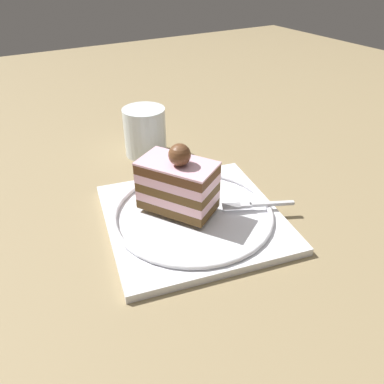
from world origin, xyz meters
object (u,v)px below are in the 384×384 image
at_px(dessert_plate, 192,215).
at_px(drink_glass_near, 145,134).
at_px(fork, 256,205).
at_px(cake_slice, 177,184).

bearing_deg(dessert_plate, drink_glass_near, -8.13).
bearing_deg(fork, dessert_plate, 64.51).
distance_m(cake_slice, fork, 0.12).
distance_m(dessert_plate, fork, 0.10).
bearing_deg(fork, cake_slice, 60.70).
xyz_separation_m(dessert_plate, fork, (-0.04, -0.09, 0.01)).
bearing_deg(drink_glass_near, cake_slice, 167.37).
relative_size(cake_slice, fork, 1.22).
distance_m(dessert_plate, drink_glass_near, 0.24).
relative_size(fork, drink_glass_near, 1.12).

